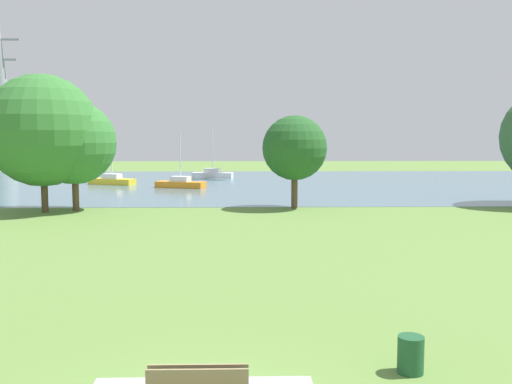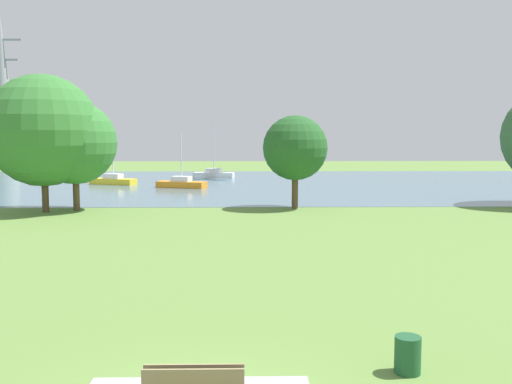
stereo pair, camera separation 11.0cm
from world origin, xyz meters
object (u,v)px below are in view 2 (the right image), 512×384
Objects in this scene: sailboat_yellow at (113,180)px; sailboat_orange at (181,183)px; electricity_pylon at (2,88)px; litter_bin at (408,355)px; tree_east_far at (295,148)px; tree_west_far at (75,143)px; tree_west_near at (43,131)px; sailboat_white at (214,174)px.

sailboat_yellow is 1.08× the size of sailboat_orange.
litter_bin is at bearing -62.24° from electricity_pylon.
litter_bin is 0.12× the size of tree_east_far.
litter_bin is 30.77m from tree_west_far.
tree_west_near reaches higher than sailboat_orange.
sailboat_white reaches higher than tree_east_far.
sailboat_yellow is 0.89× the size of tree_east_far.
sailboat_orange is at bearing -27.27° from sailboat_yellow.
electricity_pylon reaches higher than sailboat_yellow.
tree_west_far reaches higher than sailboat_yellow.
litter_bin is 50.00m from sailboat_yellow.
tree_west_far is at bearing -176.68° from tree_east_far.
sailboat_white is 0.74× the size of tree_west_near.
tree_west_far is at bearing -83.72° from sailboat_yellow.
tree_west_near is (-16.66, 25.92, 4.96)m from litter_bin.
electricity_pylon is at bearing 117.76° from litter_bin.
sailboat_yellow is at bearing 91.13° from tree_west_near.
tree_east_far reaches higher than litter_bin.
sailboat_white is 1.25× the size of sailboat_orange.
tree_west_near is 1.40× the size of tree_east_far.
sailboat_yellow is 8.39m from sailboat_orange.
sailboat_yellow is 0.78× the size of tree_west_far.
sailboat_orange is (-9.61, 43.15, 0.05)m from litter_bin.
tree_west_far is at bearing -104.32° from sailboat_white.
tree_west_far is 0.30× the size of electricity_pylon.
tree_east_far is at bearing -48.81° from sailboat_yellow.
sailboat_white is at bearing 43.75° from sailboat_yellow.
sailboat_orange is (7.46, -3.85, -0.00)m from sailboat_yellow.
litter_bin is at bearing -82.70° from sailboat_white.
tree_east_far is (16.65, 1.58, -1.18)m from tree_west_near.
tree_west_far is (-5.22, -16.51, 4.11)m from sailboat_orange.
sailboat_yellow is 26.18m from tree_east_far.
litter_bin is 0.14× the size of sailboat_yellow.
sailboat_orange is 0.59× the size of tree_west_near.
tree_west_near is at bearing -112.24° from sailboat_orange.
tree_west_far is (-7.61, -29.78, 4.10)m from sailboat_white.
electricity_pylon is at bearing 127.92° from sailboat_yellow.
sailboat_white is 31.01m from tree_west_far.
sailboat_orange is at bearing 121.53° from tree_east_far.
tree_east_far is (-0.01, 27.50, 3.78)m from litter_bin.
sailboat_orange is at bearing 72.46° from tree_west_far.
tree_west_near reaches higher than tree_west_far.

